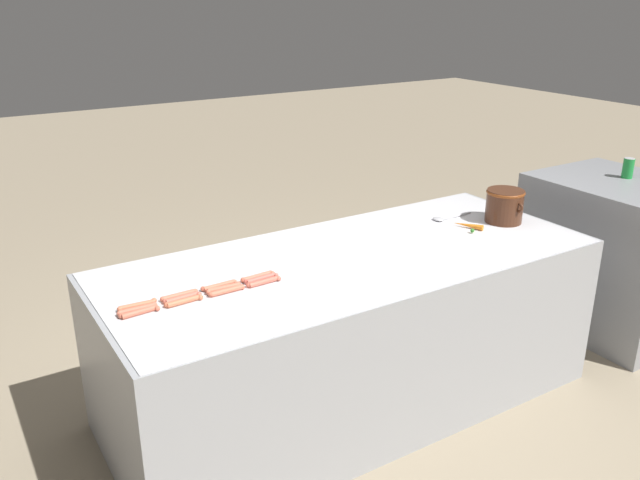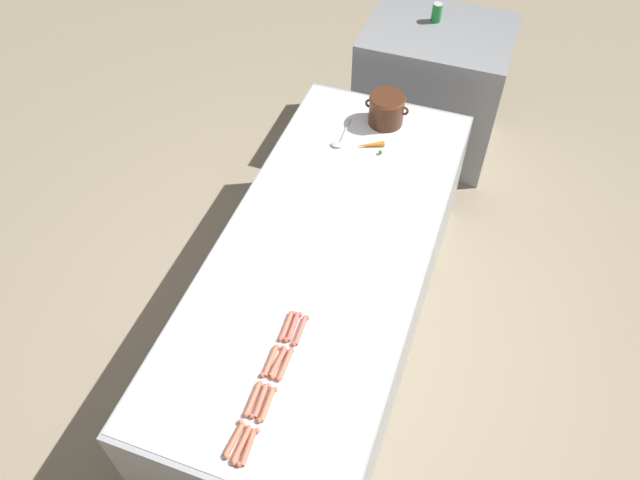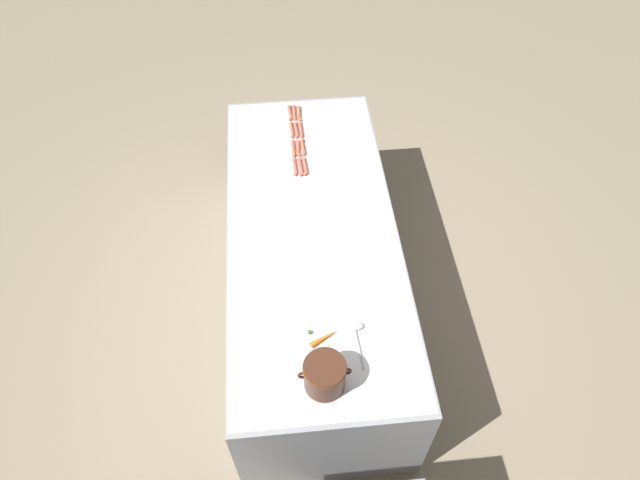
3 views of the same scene
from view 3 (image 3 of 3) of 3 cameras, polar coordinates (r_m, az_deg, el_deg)
The scene contains 17 objects.
ground_plane at distance 4.07m, azimuth -0.69°, elevation -6.20°, with size 20.00×20.00×0.00m, color gray.
griddle_counter at distance 3.73m, azimuth -0.75°, elevation -2.78°, with size 1.02×2.47×0.83m.
hot_dog_0 at distance 4.15m, azimuth -2.12°, elevation 12.66°, with size 0.03×0.17×0.02m.
hot_dog_1 at distance 4.02m, azimuth -1.93°, elevation 11.08°, with size 0.03×0.17×0.02m.
hot_dog_2 at distance 3.88m, azimuth -1.69°, elevation 9.35°, with size 0.03×0.17×0.02m.
hot_dog_3 at distance 3.74m, azimuth -1.54°, elevation 7.45°, with size 0.03×0.17×0.02m.
hot_dog_4 at distance 4.16m, azimuth -2.64°, elevation 12.72°, with size 0.03×0.17×0.02m.
hot_dog_5 at distance 4.01m, azimuth -2.41°, elevation 11.03°, with size 0.03×0.17×0.02m.
hot_dog_6 at distance 3.87m, azimuth -2.23°, elevation 9.26°, with size 0.03×0.17×0.02m.
hot_dog_7 at distance 3.74m, azimuth -1.97°, elevation 7.38°, with size 0.03×0.17×0.02m.
hot_dog_8 at distance 4.16m, azimuth -3.05°, elevation 12.69°, with size 0.03×0.17×0.02m.
hot_dog_9 at distance 4.02m, azimuth -2.88°, elevation 11.05°, with size 0.03×0.17×0.02m.
hot_dog_10 at distance 3.87m, azimuth -2.71°, elevation 9.22°, with size 0.03×0.17×0.02m.
hot_dog_11 at distance 3.74m, azimuth -2.55°, elevation 7.41°, with size 0.03×0.17×0.02m.
bean_pot at distance 2.77m, azimuth 0.48°, elevation -13.38°, with size 0.26×0.21×0.18m.
serving_spoon at distance 2.98m, azimuth 3.86°, elevation -9.40°, with size 0.07×0.27×0.02m.
carrot at distance 2.96m, azimuth 0.39°, elevation -9.77°, with size 0.17×0.11×0.03m.
Camera 3 is at (0.16, 2.18, 3.43)m, focal length 31.72 mm.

